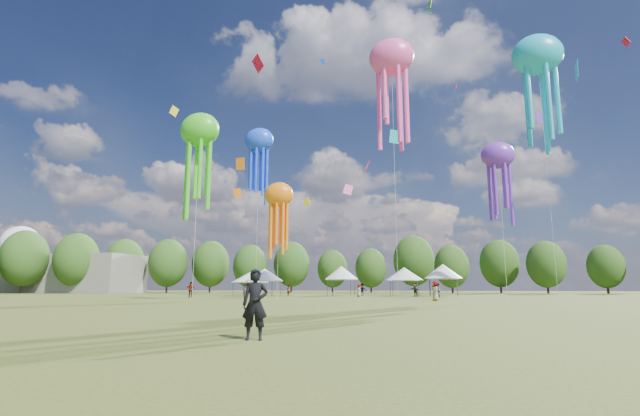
# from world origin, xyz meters

# --- Properties ---
(ground) EXTENTS (300.00, 300.00, 0.00)m
(ground) POSITION_xyz_m (0.00, 0.00, 0.00)
(ground) COLOR #384416
(ground) RESTS_ON ground
(observer_main) EXTENTS (0.67, 0.52, 1.63)m
(observer_main) POSITION_xyz_m (6.58, -1.72, 0.82)
(observer_main) COLOR black
(observer_main) RESTS_ON ground
(spectator_near) EXTENTS (0.93, 0.93, 1.52)m
(spectator_near) POSITION_xyz_m (-8.19, 31.68, 0.76)
(spectator_near) COLOR gray
(spectator_near) RESTS_ON ground
(spectators_far) EXTENTS (29.19, 21.64, 1.83)m
(spectators_far) POSITION_xyz_m (1.75, 45.17, 0.86)
(spectators_far) COLOR gray
(spectators_far) RESTS_ON ground
(festival_tents) EXTENTS (35.12, 10.94, 4.41)m
(festival_tents) POSITION_xyz_m (-3.61, 54.08, 3.08)
(festival_tents) COLOR #47474C
(festival_tents) RESTS_ON ground
(show_kites) EXTENTS (41.59, 22.02, 31.00)m
(show_kites) POSITION_xyz_m (7.30, 39.37, 21.42)
(show_kites) COLOR #3DCB21
(show_kites) RESTS_ON ground
(small_kites) EXTENTS (65.51, 53.95, 45.56)m
(small_kites) POSITION_xyz_m (-0.12, 40.53, 31.05)
(small_kites) COLOR #3DCB21
(small_kites) RESTS_ON ground
(treeline) EXTENTS (201.57, 95.24, 13.43)m
(treeline) POSITION_xyz_m (-3.87, 62.51, 6.54)
(treeline) COLOR #38281C
(treeline) RESTS_ON ground
(hangar) EXTENTS (40.00, 12.00, 8.00)m
(hangar) POSITION_xyz_m (-72.00, 72.00, 4.00)
(hangar) COLOR gray
(hangar) RESTS_ON ground
(radome) EXTENTS (9.00, 9.00, 16.00)m
(radome) POSITION_xyz_m (-88.00, 78.00, 9.99)
(radome) COLOR white
(radome) RESTS_ON ground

